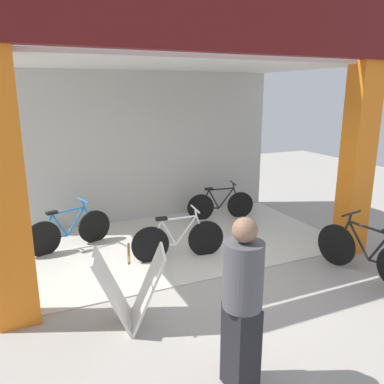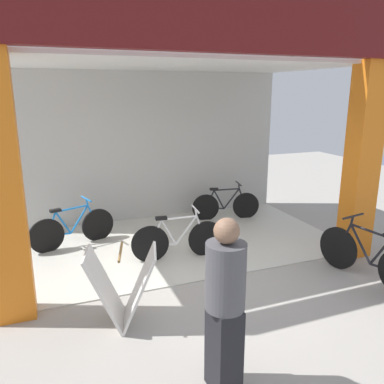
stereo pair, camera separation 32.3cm
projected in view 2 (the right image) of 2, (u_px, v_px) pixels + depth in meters
The scene contains 8 objects.
ground_plane at pixel (211, 280), 5.75m from camera, with size 19.47×19.47×0.00m, color #9E9991.
shop_facade at pixel (175, 125), 6.65m from camera, with size 5.93×3.51×4.05m.
bicycle_inside_0 at pixel (73, 228), 6.90m from camera, with size 1.49×0.53×0.85m.
bicycle_inside_1 at pixel (226, 205), 8.36m from camera, with size 1.45×0.43×0.81m.
bicycle_inside_2 at pixel (178, 239), 6.38m from camera, with size 1.56×0.43×0.86m.
bicycle_parked_0 at pixel (368, 257), 5.63m from camera, with size 0.47×1.66×0.93m.
sandwich_board_sign at pixel (122, 288), 4.56m from camera, with size 0.93×0.74×0.95m.
pedestrian_0 at pixel (225, 305), 3.44m from camera, with size 0.38×0.38×1.68m.
Camera 2 is at (-2.15, -4.78, 2.71)m, focal length 36.29 mm.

